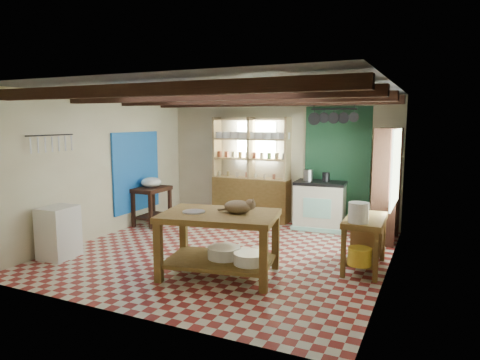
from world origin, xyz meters
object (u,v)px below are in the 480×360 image
at_px(stove, 320,205).
at_px(white_cabinet, 59,232).
at_px(right_counter, 364,243).
at_px(cat, 238,207).
at_px(prep_table, 152,206).
at_px(work_table, 220,244).

distance_m(stove, white_cabinet, 4.76).
relative_size(white_cabinet, right_counter, 0.76).
bearing_deg(cat, prep_table, 125.61).
height_order(stove, white_cabinet, stove).
relative_size(stove, right_counter, 0.91).
distance_m(work_table, white_cabinet, 2.66).
distance_m(stove, cat, 3.09).
relative_size(white_cabinet, cat, 2.07).
distance_m(prep_table, right_counter, 4.47).
bearing_deg(white_cabinet, cat, 5.24).
bearing_deg(white_cabinet, prep_table, 85.40).
height_order(stove, right_counter, stove).
relative_size(prep_table, right_counter, 0.73).
xyz_separation_m(stove, right_counter, (1.17, -2.01, -0.09)).
bearing_deg(right_counter, white_cabinet, -162.65).
relative_size(stove, prep_table, 1.25).
relative_size(right_counter, cat, 2.71).
height_order(white_cabinet, cat, cat).
bearing_deg(work_table, stove, 68.36).
distance_m(prep_table, white_cabinet, 2.37).
distance_m(stove, prep_table, 3.40).
bearing_deg(prep_table, right_counter, -11.55).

